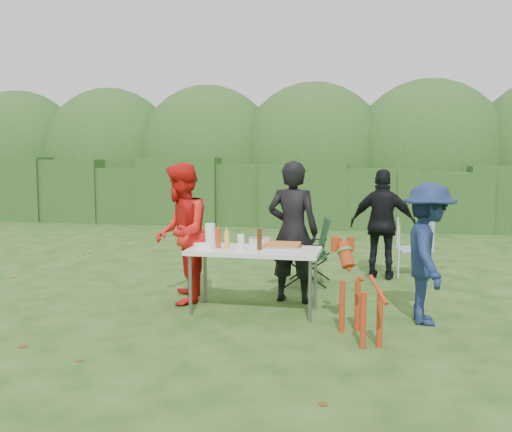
% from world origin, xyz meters
% --- Properties ---
extents(ground, '(80.00, 80.00, 0.00)m').
position_xyz_m(ground, '(0.00, 0.00, 0.00)').
color(ground, '#1E4211').
extents(hedge_row, '(22.00, 1.40, 1.70)m').
position_xyz_m(hedge_row, '(0.00, 8.00, 0.85)').
color(hedge_row, '#23471C').
rests_on(hedge_row, ground).
extents(shrub_backdrop, '(20.00, 2.60, 3.20)m').
position_xyz_m(shrub_backdrop, '(0.00, 9.60, 1.60)').
color(shrub_backdrop, '#3D6628').
rests_on(shrub_backdrop, ground).
extents(folding_table, '(1.50, 0.70, 0.74)m').
position_xyz_m(folding_table, '(0.39, -0.22, 0.69)').
color(folding_table, silver).
rests_on(folding_table, ground).
extents(person_cook, '(0.68, 0.49, 1.75)m').
position_xyz_m(person_cook, '(0.76, 0.33, 0.87)').
color(person_cook, black).
rests_on(person_cook, ground).
extents(person_red_jacket, '(0.85, 0.98, 1.72)m').
position_xyz_m(person_red_jacket, '(-0.58, 0.01, 0.86)').
color(person_red_jacket, red).
rests_on(person_red_jacket, ground).
extents(person_black_puffy, '(0.99, 0.49, 1.62)m').
position_xyz_m(person_black_puffy, '(1.87, 1.88, 0.81)').
color(person_black_puffy, black).
rests_on(person_black_puffy, ground).
extents(child, '(0.61, 1.01, 1.52)m').
position_xyz_m(child, '(2.30, -0.24, 0.76)').
color(child, '#15244A').
rests_on(child, ground).
extents(dog, '(0.78, 1.04, 0.92)m').
position_xyz_m(dog, '(1.62, -0.95, 0.46)').
color(dog, '#9E3212').
rests_on(dog, ground).
extents(camping_chair, '(0.68, 0.68, 0.96)m').
position_xyz_m(camping_chair, '(0.84, 1.29, 0.48)').
color(camping_chair, '#16371C').
rests_on(camping_chair, ground).
extents(lawn_chair, '(0.64, 0.64, 0.88)m').
position_xyz_m(lawn_chair, '(2.33, 2.24, 0.44)').
color(lawn_chair, '#4471B5').
rests_on(lawn_chair, ground).
extents(food_tray, '(0.45, 0.30, 0.02)m').
position_xyz_m(food_tray, '(0.70, -0.06, 0.75)').
color(food_tray, '#B7B7BA').
rests_on(food_tray, folding_table).
extents(focaccia_bread, '(0.40, 0.26, 0.04)m').
position_xyz_m(focaccia_bread, '(0.70, -0.06, 0.78)').
color(focaccia_bread, '#C0752D').
rests_on(focaccia_bread, food_tray).
extents(mustard_bottle, '(0.06, 0.06, 0.20)m').
position_xyz_m(mustard_bottle, '(0.09, -0.32, 0.84)').
color(mustard_bottle, yellow).
rests_on(mustard_bottle, folding_table).
extents(ketchup_bottle, '(0.06, 0.06, 0.22)m').
position_xyz_m(ketchup_bottle, '(-0.02, -0.27, 0.85)').
color(ketchup_bottle, '#BE371B').
rests_on(ketchup_bottle, folding_table).
extents(beer_bottle, '(0.06, 0.06, 0.24)m').
position_xyz_m(beer_bottle, '(0.47, -0.29, 0.86)').
color(beer_bottle, '#47230F').
rests_on(beer_bottle, folding_table).
extents(paper_towel_roll, '(0.12, 0.12, 0.26)m').
position_xyz_m(paper_towel_roll, '(-0.18, -0.08, 0.87)').
color(paper_towel_roll, white).
rests_on(paper_towel_roll, folding_table).
extents(cup_stack, '(0.08, 0.08, 0.18)m').
position_xyz_m(cup_stack, '(0.27, -0.37, 0.83)').
color(cup_stack, white).
rests_on(cup_stack, folding_table).
extents(pasta_bowl, '(0.26, 0.26, 0.10)m').
position_xyz_m(pasta_bowl, '(0.41, -0.02, 0.79)').
color(pasta_bowl, silver).
rests_on(pasta_bowl, folding_table).
extents(plate_stack, '(0.24, 0.24, 0.05)m').
position_xyz_m(plate_stack, '(-0.18, -0.30, 0.77)').
color(plate_stack, white).
rests_on(plate_stack, folding_table).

